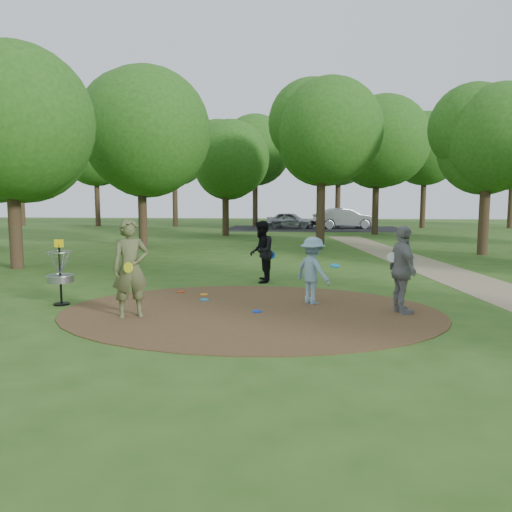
{
  "coord_description": "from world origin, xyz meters",
  "views": [
    {
      "loc": [
        1.13,
        -10.7,
        2.5
      ],
      "look_at": [
        0.0,
        1.2,
        1.1
      ],
      "focal_mm": 35.0,
      "sensor_mm": 36.0,
      "label": 1
    }
  ],
  "objects": [
    {
      "name": "ground",
      "position": [
        0.0,
        0.0,
        0.0
      ],
      "size": [
        100.0,
        100.0,
        0.0
      ],
      "primitive_type": "plane",
      "color": "#2D5119",
      "rests_on": "ground"
    },
    {
      "name": "dirt_clearing",
      "position": [
        0.0,
        0.0,
        0.01
      ],
      "size": [
        8.4,
        8.4,
        0.02
      ],
      "primitive_type": "cylinder",
      "color": "#47301C",
      "rests_on": "ground"
    },
    {
      "name": "parking_lot",
      "position": [
        2.0,
        30.0,
        0.0
      ],
      "size": [
        14.0,
        8.0,
        0.01
      ],
      "primitive_type": "cube",
      "color": "black",
      "rests_on": "ground"
    },
    {
      "name": "player_observer_with_disc",
      "position": [
        -2.45,
        -0.71,
        1.03
      ],
      "size": [
        0.89,
        0.77,
        2.06
      ],
      "color": "#545B34",
      "rests_on": "ground"
    },
    {
      "name": "player_throwing_with_disc",
      "position": [
        1.36,
        0.99,
        0.79
      ],
      "size": [
        1.21,
        1.15,
        1.59
      ],
      "color": "#7FA9BD",
      "rests_on": "ground"
    },
    {
      "name": "player_walking_with_disc",
      "position": [
        -0.1,
        3.87,
        0.92
      ],
      "size": [
        0.76,
        0.89,
        1.83
      ],
      "color": "black",
      "rests_on": "ground"
    },
    {
      "name": "player_waiting_with_disc",
      "position": [
        3.26,
        0.13,
        0.96
      ],
      "size": [
        0.72,
        1.2,
        1.92
      ],
      "color": "gray",
      "rests_on": "ground"
    },
    {
      "name": "disc_ground_cyan",
      "position": [
        -1.25,
        1.07,
        0.03
      ],
      "size": [
        0.22,
        0.22,
        0.02
      ],
      "primitive_type": "cylinder",
      "color": "#187FC5",
      "rests_on": "dirt_clearing"
    },
    {
      "name": "disc_ground_blue",
      "position": [
        0.14,
        -0.06,
        0.03
      ],
      "size": [
        0.22,
        0.22,
        0.02
      ],
      "primitive_type": "cylinder",
      "color": "#0B32BE",
      "rests_on": "dirt_clearing"
    },
    {
      "name": "disc_ground_red",
      "position": [
        -2.08,
        2.04,
        0.03
      ],
      "size": [
        0.22,
        0.22,
        0.02
      ],
      "primitive_type": "cylinder",
      "color": "red",
      "rests_on": "dirt_clearing"
    },
    {
      "name": "car_left",
      "position": [
        0.09,
        30.27,
        0.66
      ],
      "size": [
        4.09,
        2.25,
        1.32
      ],
      "primitive_type": "imported",
      "rotation": [
        0.0,
        0.0,
        1.38
      ],
      "color": "#999CA0",
      "rests_on": "ground"
    },
    {
      "name": "car_right",
      "position": [
        4.47,
        30.47,
        0.83
      ],
      "size": [
        5.28,
        2.86,
        1.65
      ],
      "primitive_type": "imported",
      "rotation": [
        0.0,
        0.0,
        1.8
      ],
      "color": "#93949A",
      "rests_on": "ground"
    },
    {
      "name": "disc_ground_orange",
      "position": [
        -1.39,
        1.71,
        0.03
      ],
      "size": [
        0.22,
        0.22,
        0.02
      ],
      "primitive_type": "cylinder",
      "color": "orange",
      "rests_on": "dirt_clearing"
    },
    {
      "name": "disc_golf_basket",
      "position": [
        -4.5,
        0.3,
        0.87
      ],
      "size": [
        0.63,
        0.63,
        1.54
      ],
      "color": "black",
      "rests_on": "ground"
    },
    {
      "name": "tree_ring",
      "position": [
        2.11,
        8.61,
        5.2
      ],
      "size": [
        37.06,
        45.8,
        9.09
      ],
      "color": "#332316",
      "rests_on": "ground"
    }
  ]
}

